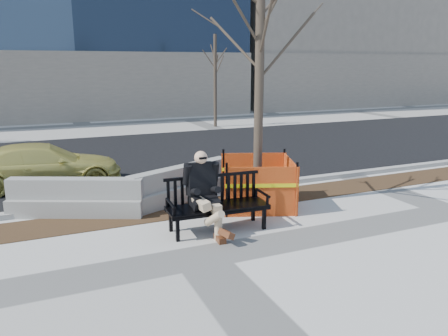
{
  "coord_description": "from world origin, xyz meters",
  "views": [
    {
      "loc": [
        -2.44,
        -6.75,
        3.33
      ],
      "look_at": [
        1.19,
        1.65,
        1.14
      ],
      "focal_mm": 35.18,
      "sensor_mm": 36.0,
      "label": 1
    }
  ],
  "objects_px": {
    "seated_man": "(204,231)",
    "jersey_barrier_left": "(77,215)",
    "bench": "(218,230)",
    "sedan": "(46,186)",
    "jersey_barrier_right": "(182,200)",
    "tree_fence": "(257,206)"
  },
  "relations": [
    {
      "from": "bench",
      "to": "jersey_barrier_left",
      "type": "height_order",
      "value": "bench"
    },
    {
      "from": "seated_man",
      "to": "sedan",
      "type": "bearing_deg",
      "value": 123.24
    },
    {
      "from": "jersey_barrier_left",
      "to": "jersey_barrier_right",
      "type": "relative_size",
      "value": 0.98
    },
    {
      "from": "sedan",
      "to": "bench",
      "type": "bearing_deg",
      "value": -145.53
    },
    {
      "from": "bench",
      "to": "jersey_barrier_left",
      "type": "bearing_deg",
      "value": 143.2
    },
    {
      "from": "bench",
      "to": "jersey_barrier_right",
      "type": "xyz_separation_m",
      "value": [
        -0.03,
        2.27,
        0.0
      ]
    },
    {
      "from": "bench",
      "to": "sedan",
      "type": "height_order",
      "value": "sedan"
    },
    {
      "from": "sedan",
      "to": "jersey_barrier_left",
      "type": "bearing_deg",
      "value": -166.34
    },
    {
      "from": "seated_man",
      "to": "tree_fence",
      "type": "xyz_separation_m",
      "value": [
        1.76,
        1.03,
        0.0
      ]
    },
    {
      "from": "bench",
      "to": "seated_man",
      "type": "distance_m",
      "value": 0.29
    },
    {
      "from": "seated_man",
      "to": "jersey_barrier_left",
      "type": "height_order",
      "value": "seated_man"
    },
    {
      "from": "sedan",
      "to": "jersey_barrier_left",
      "type": "height_order",
      "value": "sedan"
    },
    {
      "from": "tree_fence",
      "to": "sedan",
      "type": "height_order",
      "value": "tree_fence"
    },
    {
      "from": "bench",
      "to": "jersey_barrier_right",
      "type": "distance_m",
      "value": 2.27
    },
    {
      "from": "seated_man",
      "to": "jersey_barrier_left",
      "type": "xyz_separation_m",
      "value": [
        -2.27,
        2.04,
        0.0
      ]
    },
    {
      "from": "bench",
      "to": "jersey_barrier_right",
      "type": "relative_size",
      "value": 0.69
    },
    {
      "from": "bench",
      "to": "sedan",
      "type": "xyz_separation_m",
      "value": [
        -3.13,
        4.92,
        0.0
      ]
    },
    {
      "from": "bench",
      "to": "seated_man",
      "type": "relative_size",
      "value": 1.26
    },
    {
      "from": "bench",
      "to": "seated_man",
      "type": "height_order",
      "value": "seated_man"
    },
    {
      "from": "seated_man",
      "to": "jersey_barrier_left",
      "type": "distance_m",
      "value": 3.05
    },
    {
      "from": "seated_man",
      "to": "sedan",
      "type": "distance_m",
      "value": 5.62
    },
    {
      "from": "sedan",
      "to": "jersey_barrier_right",
      "type": "bearing_deg",
      "value": -128.48
    }
  ]
}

